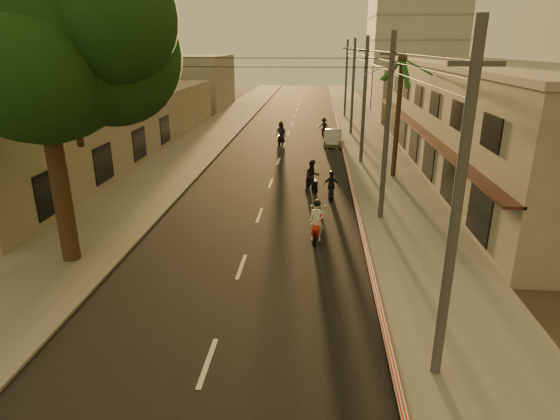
# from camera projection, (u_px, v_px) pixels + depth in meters

# --- Properties ---
(ground) EXTENTS (160.00, 160.00, 0.00)m
(ground) POSITION_uv_depth(u_px,v_px,m) (233.00, 292.00, 16.79)
(ground) COLOR #383023
(ground) RESTS_ON ground
(road) EXTENTS (10.00, 140.00, 0.02)m
(road) POSITION_uv_depth(u_px,v_px,m) (278.00, 161.00, 35.58)
(road) COLOR black
(road) RESTS_ON ground
(sidewalk_right) EXTENTS (5.00, 140.00, 0.12)m
(sidewalk_right) POSITION_uv_depth(u_px,v_px,m) (378.00, 162.00, 35.01)
(sidewalk_right) COLOR slate
(sidewalk_right) RESTS_ON ground
(sidewalk_left) EXTENTS (5.00, 140.00, 0.12)m
(sidewalk_left) POSITION_uv_depth(u_px,v_px,m) (182.00, 159.00, 36.13)
(sidewalk_left) COLOR slate
(sidewalk_left) RESTS_ON ground
(curb_stripe) EXTENTS (0.20, 60.00, 0.20)m
(curb_stripe) POSITION_uv_depth(u_px,v_px,m) (350.00, 179.00, 30.47)
(curb_stripe) COLOR red
(curb_stripe) RESTS_ON ground
(shophouse_row) EXTENTS (8.80, 34.20, 7.30)m
(shophouse_row) POSITION_uv_depth(u_px,v_px,m) (482.00, 119.00, 31.45)
(shophouse_row) COLOR gray
(shophouse_row) RESTS_ON ground
(left_building) EXTENTS (8.20, 24.20, 5.20)m
(left_building) POSITION_uv_depth(u_px,v_px,m) (55.00, 140.00, 30.13)
(left_building) COLOR gray
(left_building) RESTS_ON ground
(distant_tower) EXTENTS (12.10, 12.10, 28.00)m
(distant_tower) POSITION_uv_depth(u_px,v_px,m) (417.00, 1.00, 63.56)
(distant_tower) COLOR #B7B5B2
(distant_tower) RESTS_ON ground
(broadleaf_tree) EXTENTS (9.60, 8.70, 12.10)m
(broadleaf_tree) POSITION_uv_depth(u_px,v_px,m) (50.00, 42.00, 16.48)
(broadleaf_tree) COLOR black
(broadleaf_tree) RESTS_ON ground
(palm_tree) EXTENTS (5.00, 5.00, 8.20)m
(palm_tree) POSITION_uv_depth(u_px,v_px,m) (402.00, 66.00, 28.85)
(palm_tree) COLOR black
(palm_tree) RESTS_ON ground
(utility_poles) EXTENTS (1.20, 48.26, 9.00)m
(utility_poles) POSITION_uv_depth(u_px,v_px,m) (366.00, 73.00, 32.94)
(utility_poles) COLOR #38383A
(utility_poles) RESTS_ON ground
(filler_right) EXTENTS (8.00, 14.00, 6.00)m
(filler_right) POSITION_uv_depth(u_px,v_px,m) (409.00, 92.00, 57.04)
(filler_right) COLOR gray
(filler_right) RESTS_ON ground
(filler_left_near) EXTENTS (8.00, 14.00, 4.40)m
(filler_left_near) POSITION_uv_depth(u_px,v_px,m) (157.00, 107.00, 49.06)
(filler_left_near) COLOR gray
(filler_left_near) RESTS_ON ground
(filler_left_far) EXTENTS (8.00, 14.00, 7.00)m
(filler_left_far) POSITION_uv_depth(u_px,v_px,m) (198.00, 82.00, 65.54)
(filler_left_far) COLOR gray
(filler_left_far) RESTS_ON ground
(scooter_red) EXTENTS (0.80, 1.97, 1.94)m
(scooter_red) POSITION_uv_depth(u_px,v_px,m) (317.00, 223.00, 20.96)
(scooter_red) COLOR black
(scooter_red) RESTS_ON ground
(scooter_mid_a) EXTENTS (1.32, 1.90, 1.94)m
(scooter_mid_a) POSITION_uv_depth(u_px,v_px,m) (312.00, 177.00, 28.15)
(scooter_mid_a) COLOR black
(scooter_mid_a) RESTS_ON ground
(scooter_mid_b) EXTENTS (0.92, 1.69, 1.66)m
(scooter_mid_b) POSITION_uv_depth(u_px,v_px,m) (331.00, 186.00, 26.72)
(scooter_mid_b) COLOR black
(scooter_mid_b) RESTS_ON ground
(scooter_far_a) EXTENTS (1.07, 2.01, 1.99)m
(scooter_far_a) POSITION_uv_depth(u_px,v_px,m) (281.00, 133.00, 41.83)
(scooter_far_a) COLOR black
(scooter_far_a) RESTS_ON ground
(scooter_far_b) EXTENTS (1.29, 1.69, 1.68)m
(scooter_far_b) POSITION_uv_depth(u_px,v_px,m) (324.00, 126.00, 46.21)
(scooter_far_b) COLOR black
(scooter_far_b) RESTS_ON ground
(parked_car) EXTENTS (1.93, 4.31, 1.36)m
(parked_car) POSITION_uv_depth(u_px,v_px,m) (333.00, 138.00, 41.07)
(parked_car) COLOR gray
(parked_car) RESTS_ON ground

